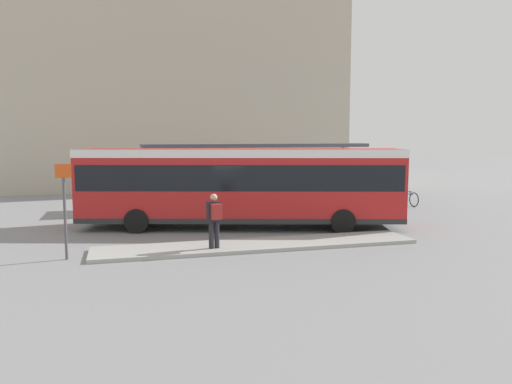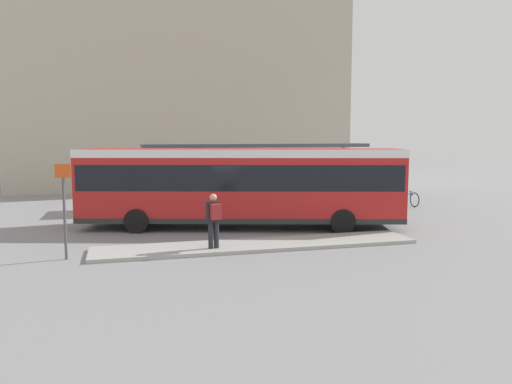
{
  "view_description": "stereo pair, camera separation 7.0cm",
  "coord_description": "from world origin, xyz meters",
  "px_view_note": "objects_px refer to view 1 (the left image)",
  "views": [
    {
      "loc": [
        -4.52,
        -18.86,
        3.6
      ],
      "look_at": [
        0.62,
        0.0,
        1.39
      ],
      "focal_mm": 35.0,
      "sensor_mm": 36.0,
      "label": 1
    },
    {
      "loc": [
        -4.46,
        -18.88,
        3.6
      ],
      "look_at": [
        0.62,
        0.0,
        1.39
      ],
      "focal_mm": 35.0,
      "sensor_mm": 36.0,
      "label": 2
    }
  ],
  "objects_px": {
    "bicycle_blue": "(408,198)",
    "potted_planter_near_shelter": "(250,198)",
    "city_bus": "(241,182)",
    "platform_sign": "(65,207)",
    "pedestrian_waiting": "(214,217)",
    "bicycle_black": "(391,195)",
    "bicycle_red": "(395,197)"
  },
  "relations": [
    {
      "from": "city_bus",
      "to": "bicycle_black",
      "type": "relative_size",
      "value": 7.4
    },
    {
      "from": "pedestrian_waiting",
      "to": "potted_planter_near_shelter",
      "type": "relative_size",
      "value": 1.25
    },
    {
      "from": "platform_sign",
      "to": "bicycle_blue",
      "type": "bearing_deg",
      "value": 25.07
    },
    {
      "from": "city_bus",
      "to": "pedestrian_waiting",
      "type": "relative_size",
      "value": 7.36
    },
    {
      "from": "pedestrian_waiting",
      "to": "platform_sign",
      "type": "height_order",
      "value": "platform_sign"
    },
    {
      "from": "bicycle_blue",
      "to": "potted_planter_near_shelter",
      "type": "relative_size",
      "value": 1.28
    },
    {
      "from": "city_bus",
      "to": "potted_planter_near_shelter",
      "type": "distance_m",
      "value": 3.77
    },
    {
      "from": "potted_planter_near_shelter",
      "to": "bicycle_blue",
      "type": "bearing_deg",
      "value": 3.03
    },
    {
      "from": "city_bus",
      "to": "bicycle_red",
      "type": "distance_m",
      "value": 10.66
    },
    {
      "from": "bicycle_blue",
      "to": "potted_planter_near_shelter",
      "type": "distance_m",
      "value": 8.6
    },
    {
      "from": "bicycle_black",
      "to": "platform_sign",
      "type": "height_order",
      "value": "platform_sign"
    },
    {
      "from": "platform_sign",
      "to": "city_bus",
      "type": "bearing_deg",
      "value": 30.62
    },
    {
      "from": "pedestrian_waiting",
      "to": "bicycle_red",
      "type": "distance_m",
      "value": 14.12
    },
    {
      "from": "city_bus",
      "to": "platform_sign",
      "type": "distance_m",
      "value": 7.12
    },
    {
      "from": "pedestrian_waiting",
      "to": "bicycle_blue",
      "type": "height_order",
      "value": "pedestrian_waiting"
    },
    {
      "from": "pedestrian_waiting",
      "to": "platform_sign",
      "type": "xyz_separation_m",
      "value": [
        -4.35,
        0.24,
        0.46
      ]
    },
    {
      "from": "pedestrian_waiting",
      "to": "potted_planter_near_shelter",
      "type": "distance_m",
      "value": 7.86
    },
    {
      "from": "bicycle_blue",
      "to": "bicycle_red",
      "type": "distance_m",
      "value": 0.81
    },
    {
      "from": "pedestrian_waiting",
      "to": "bicycle_blue",
      "type": "bearing_deg",
      "value": -68.59
    },
    {
      "from": "pedestrian_waiting",
      "to": "bicycle_black",
      "type": "distance_m",
      "value": 14.75
    },
    {
      "from": "bicycle_blue",
      "to": "bicycle_black",
      "type": "height_order",
      "value": "bicycle_blue"
    },
    {
      "from": "city_bus",
      "to": "bicycle_blue",
      "type": "bearing_deg",
      "value": 37.14
    },
    {
      "from": "bicycle_blue",
      "to": "potted_planter_near_shelter",
      "type": "height_order",
      "value": "potted_planter_near_shelter"
    },
    {
      "from": "bicycle_black",
      "to": "potted_planter_near_shelter",
      "type": "distance_m",
      "value": 8.72
    },
    {
      "from": "bicycle_black",
      "to": "potted_planter_near_shelter",
      "type": "bearing_deg",
      "value": 97.05
    },
    {
      "from": "bicycle_red",
      "to": "platform_sign",
      "type": "distance_m",
      "value": 17.7
    },
    {
      "from": "bicycle_blue",
      "to": "platform_sign",
      "type": "distance_m",
      "value": 17.65
    },
    {
      "from": "bicycle_red",
      "to": "bicycle_black",
      "type": "relative_size",
      "value": 0.91
    },
    {
      "from": "city_bus",
      "to": "potted_planter_near_shelter",
      "type": "xyz_separation_m",
      "value": [
        1.25,
        3.38,
        -1.1
      ]
    },
    {
      "from": "bicycle_blue",
      "to": "bicycle_red",
      "type": "height_order",
      "value": "bicycle_blue"
    },
    {
      "from": "pedestrian_waiting",
      "to": "bicycle_blue",
      "type": "xyz_separation_m",
      "value": [
        11.6,
        7.7,
        -0.72
      ]
    },
    {
      "from": "potted_planter_near_shelter",
      "to": "platform_sign",
      "type": "distance_m",
      "value": 10.21
    }
  ]
}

